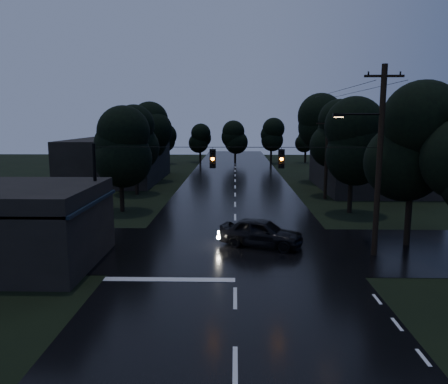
{
  "coord_description": "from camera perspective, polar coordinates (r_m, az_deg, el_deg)",
  "views": [
    {
      "loc": [
        -0.03,
        -11.88,
        7.21
      ],
      "look_at": [
        -0.69,
        14.37,
        2.86
      ],
      "focal_mm": 35.0,
      "sensor_mm": 36.0,
      "label": 1
    }
  ],
  "objects": [
    {
      "name": "span_signals",
      "position": [
        22.97,
        2.91,
        4.48
      ],
      "size": [
        15.0,
        0.37,
        1.12
      ],
      "color": "black",
      "rests_on": "ground"
    },
    {
      "name": "tree_left_c",
      "position": [
        52.89,
        -9.74,
        7.94
      ],
      "size": [
        4.48,
        4.48,
        9.44
      ],
      "color": "black",
      "rests_on": "ground"
    },
    {
      "name": "utility_pole_main",
      "position": [
        24.14,
        19.44,
        4.23
      ],
      "size": [
        3.5,
        0.3,
        10.0
      ],
      "color": "black",
      "rests_on": "ground"
    },
    {
      "name": "car",
      "position": [
        25.26,
        4.88,
        -5.29
      ],
      "size": [
        5.18,
        3.46,
        1.64
      ],
      "primitive_type": "imported",
      "rotation": [
        0.0,
        0.0,
        1.22
      ],
      "color": "black",
      "rests_on": "ground"
    },
    {
      "name": "cross_street",
      "position": [
        24.95,
        1.46,
        -7.4
      ],
      "size": [
        60.0,
        9.0,
        0.02
      ],
      "primitive_type": "cube",
      "color": "black",
      "rests_on": "ground"
    },
    {
      "name": "main_road",
      "position": [
        42.5,
        1.46,
        -0.38
      ],
      "size": [
        12.0,
        120.0,
        0.02
      ],
      "primitive_type": "cube",
      "color": "black",
      "rests_on": "ground"
    },
    {
      "name": "tree_left_b",
      "position": [
        42.99,
        -11.51,
        7.09
      ],
      "size": [
        4.2,
        4.2,
        8.85
      ],
      "color": "black",
      "rests_on": "ground"
    },
    {
      "name": "building_far_right",
      "position": [
        48.24,
        18.36,
        2.96
      ],
      "size": [
        10.0,
        14.0,
        4.4
      ],
      "primitive_type": "cube",
      "color": "black",
      "rests_on": "ground"
    },
    {
      "name": "tree_right_a",
      "position": [
        35.1,
        16.45,
        6.42
      ],
      "size": [
        4.2,
        4.2,
        8.85
      ],
      "color": "black",
      "rests_on": "ground"
    },
    {
      "name": "utility_pole_far",
      "position": [
        40.88,
        13.23,
        4.47
      ],
      "size": [
        2.0,
        0.3,
        7.5
      ],
      "color": "black",
      "rests_on": "ground"
    },
    {
      "name": "tree_right_b",
      "position": [
        42.99,
        14.51,
        7.48
      ],
      "size": [
        4.48,
        4.48,
        9.44
      ],
      "color": "black",
      "rests_on": "ground"
    },
    {
      "name": "tree_right_c",
      "position": [
        52.89,
        12.73,
        8.26
      ],
      "size": [
        4.76,
        4.76,
        10.03
      ],
      "color": "black",
      "rests_on": "ground"
    },
    {
      "name": "tree_left_a",
      "position": [
        35.11,
        -13.44,
        5.93
      ],
      "size": [
        3.92,
        3.92,
        8.26
      ],
      "color": "black",
      "rests_on": "ground"
    },
    {
      "name": "tree_corner_near",
      "position": [
        26.86,
        23.51,
        6.03
      ],
      "size": [
        4.48,
        4.48,
        9.44
      ],
      "color": "black",
      "rests_on": "ground"
    },
    {
      "name": "building_far_left",
      "position": [
        53.94,
        -13.61,
        4.12
      ],
      "size": [
        10.0,
        16.0,
        5.0
      ],
      "primitive_type": "cube",
      "color": "black",
      "rests_on": "ground"
    },
    {
      "name": "anchor_pole_left",
      "position": [
        24.44,
        -16.38,
        -0.91
      ],
      "size": [
        0.18,
        0.18,
        6.0
      ],
      "primitive_type": "cylinder",
      "color": "black",
      "rests_on": "ground"
    },
    {
      "name": "ground",
      "position": [
        13.9,
        1.47,
        -21.84
      ],
      "size": [
        160.0,
        160.0,
        0.0
      ],
      "primitive_type": "plane",
      "color": "black",
      "rests_on": "ground"
    }
  ]
}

